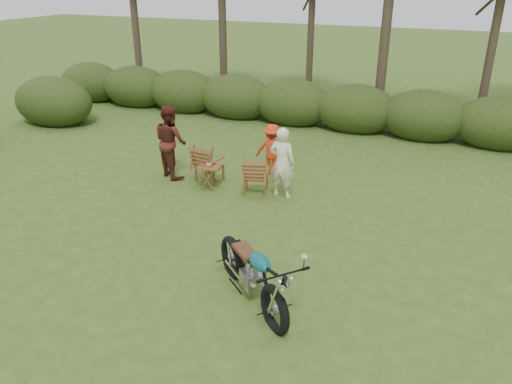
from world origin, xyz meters
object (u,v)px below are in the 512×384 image
at_px(side_table, 209,177).
at_px(cup, 209,164).
at_px(lawn_chair_right, 256,192).
at_px(child, 272,174).
at_px(motorcycle, 252,298).
at_px(adult_b, 173,175).
at_px(lawn_chair_left, 210,181).
at_px(adult_a, 281,196).

distance_m(side_table, cup, 0.31).
bearing_deg(side_table, lawn_chair_right, 9.60).
bearing_deg(child, motorcycle, 102.19).
relative_size(cup, adult_b, 0.07).
bearing_deg(cup, lawn_chair_left, 118.19).
height_order(side_table, cup, cup).
bearing_deg(lawn_chair_right, motorcycle, 95.27).
bearing_deg(lawn_chair_right, lawn_chair_left, -25.55).
height_order(adult_b, child, adult_b).
relative_size(lawn_chair_left, cup, 7.41).
relative_size(lawn_chair_right, child, 0.69).
xyz_separation_m(motorcycle, child, (-1.55, 4.76, 0.00)).
bearing_deg(child, adult_a, 114.88).
xyz_separation_m(lawn_chair_right, cup, (-1.04, -0.19, 0.58)).
distance_m(lawn_chair_right, adult_b, 2.22).
relative_size(adult_a, adult_b, 0.91).
height_order(motorcycle, lawn_chair_right, motorcycle).
relative_size(lawn_chair_right, side_table, 1.62).
height_order(lawn_chair_left, cup, cup).
height_order(lawn_chair_right, adult_a, adult_a).
relative_size(side_table, child, 0.43).
bearing_deg(adult_b, cup, -166.30).
xyz_separation_m(side_table, cup, (0.01, -0.01, 0.31)).
bearing_deg(lawn_chair_left, side_table, 122.66).
relative_size(lawn_chair_right, lawn_chair_left, 0.95).
height_order(motorcycle, cup, cup).
relative_size(lawn_chair_left, adult_a, 0.58).
xyz_separation_m(adult_a, child, (-0.68, 1.15, 0.00)).
distance_m(lawn_chair_left, cup, 0.72).
distance_m(adult_a, adult_b, 2.82).
bearing_deg(lawn_chair_right, child, -102.79).
bearing_deg(motorcycle, lawn_chair_left, 166.97).
xyz_separation_m(lawn_chair_left, side_table, (0.19, -0.37, 0.26)).
bearing_deg(motorcycle, side_table, 167.73).
xyz_separation_m(motorcycle, side_table, (-2.52, 3.42, 0.26)).
distance_m(motorcycle, child, 5.01).
xyz_separation_m(adult_b, child, (2.13, 1.02, 0.00)).
bearing_deg(cup, child, 54.57).
bearing_deg(side_table, cup, -47.07).
distance_m(side_table, adult_b, 1.24).
bearing_deg(adult_a, motorcycle, 105.92).
relative_size(lawn_chair_left, side_table, 1.70).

